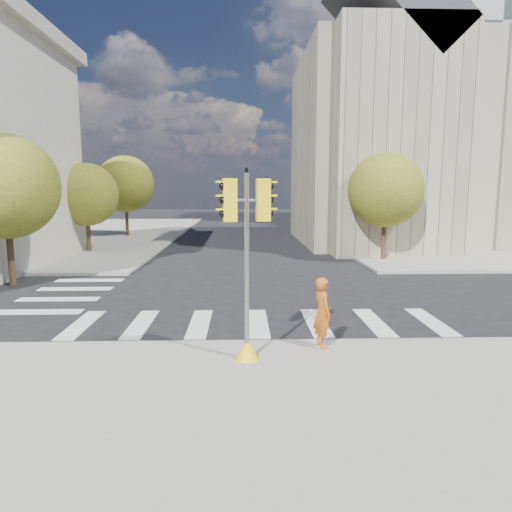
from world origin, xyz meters
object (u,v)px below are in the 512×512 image
Objects in this scene: lamp_far at (332,184)px; traffic_signal at (247,281)px; photographer at (322,312)px; lamp_near at (374,182)px.

lamp_far reaches higher than traffic_signal.
lamp_far is at bearing -25.30° from photographer.
photographer is at bearing -101.41° from lamp_far.
lamp_far is 34.55m from traffic_signal.
lamp_far is at bearing 90.00° from lamp_near.
traffic_signal reaches higher than photographer.
lamp_far reaches higher than photographer.
lamp_near is 21.32m from traffic_signal.
lamp_far is (0.00, 14.00, 0.00)m from lamp_near.
traffic_signal is at bearing -104.24° from lamp_far.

